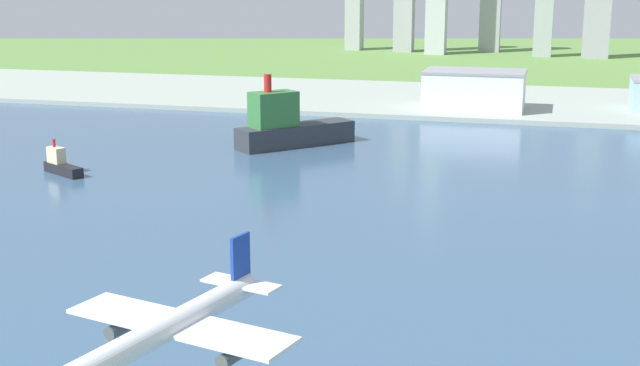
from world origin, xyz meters
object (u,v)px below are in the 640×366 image
warehouse_main (474,90)px  airplane_landing (171,326)px  container_barge (288,126)px  tugboat_small (61,165)px

warehouse_main → airplane_landing: bearing=-90.4°
airplane_landing → container_barge: bearing=104.3°
tugboat_small → warehouse_main: bearing=54.9°
airplane_landing → tugboat_small: size_ratio=1.94×
airplane_landing → container_barge: 254.23m
airplane_landing → tugboat_small: (-125.38, 175.05, -22.93)m
container_barge → tugboat_small: bearing=-131.6°
container_barge → warehouse_main: 128.56m
airplane_landing → tugboat_small: bearing=125.6°
airplane_landing → tugboat_small: 216.54m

